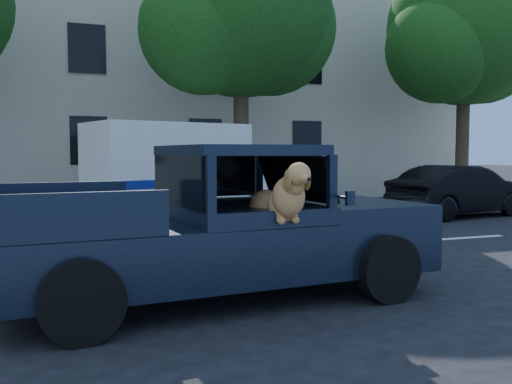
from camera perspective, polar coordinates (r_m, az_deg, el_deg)
ground at (r=6.48m, az=-15.98°, el=-12.38°), size 120.00×120.00×0.00m
far_sidewalk at (r=15.51m, az=-18.74°, el=-2.64°), size 60.00×4.00×0.15m
lane_stripes at (r=10.08m, az=-6.10°, el=-6.33°), size 21.60×0.14×0.01m
street_tree_mid at (r=17.20m, az=-1.44°, el=17.11°), size 6.00×5.20×8.60m
street_tree_right at (r=21.16m, az=20.20°, el=14.39°), size 6.00×5.20×8.60m
building_main at (r=23.12m, az=-12.02°, el=10.60°), size 26.00×6.00×9.00m
pickup_truck at (r=7.02m, az=-4.40°, el=-5.60°), size 5.44×2.85×1.89m
mail_truck at (r=14.44m, az=-7.79°, el=1.13°), size 4.96×3.31×2.51m
parked_sedan at (r=17.00m, az=19.74°, el=0.10°), size 2.25×4.58×1.44m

